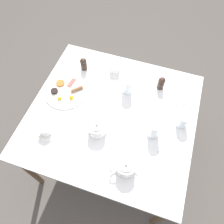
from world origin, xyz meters
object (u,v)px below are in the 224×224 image
water_glass_short (154,130)px  salt_grinder (84,64)px  teapot_near (97,128)px  fork_by_plate (147,101)px  napkin_folded (178,96)px  spoon_for_tea (168,160)px  teapot_far (125,167)px  teacup_with_saucer_right (45,130)px  wine_glass_spare (127,86)px  pepper_grinder (161,83)px  breakfast_plate (66,91)px  water_glass_tall (182,121)px  teacup_with_saucer_left (115,69)px  knife_by_plate (69,156)px

water_glass_short → salt_grinder: 0.75m
teapot_near → fork_by_plate: size_ratio=0.90×
napkin_folded → fork_by_plate: (-0.11, 0.21, -0.00)m
spoon_for_tea → fork_by_plate: bearing=31.0°
teapot_far → water_glass_short: (0.28, -0.10, 0.02)m
teapot_far → teacup_with_saucer_right: (0.07, 0.56, -0.02)m
teapot_near → wine_glass_spare: bearing=-157.2°
teapot_far → napkin_folded: bearing=39.9°
wine_glass_spare → spoon_for_tea: wine_glass_spare is taller
pepper_grinder → breakfast_plate: bearing=111.8°
teacup_with_saucer_right → teapot_far: bearing=-97.5°
teacup_with_saucer_right → fork_by_plate: teacup_with_saucer_right is taller
teapot_near → water_glass_tall: (0.23, -0.51, 0.00)m
teacup_with_saucer_left → fork_by_plate: 0.36m
fork_by_plate → spoon_for_tea: (-0.38, -0.23, 0.00)m
napkin_folded → spoon_for_tea: size_ratio=1.16×
water_glass_short → fork_by_plate: size_ratio=0.68×
breakfast_plate → salt_grinder: salt_grinder is taller
teacup_with_saucer_right → knife_by_plate: 0.23m
teapot_near → teapot_far: 0.31m
water_glass_tall → spoon_for_tea: (-0.27, 0.03, -0.05)m
teacup_with_saucer_left → wine_glass_spare: (-0.16, -0.14, 0.04)m
knife_by_plate → spoon_for_tea: 0.62m
water_glass_tall → teacup_with_saucer_left: bearing=61.6°
teapot_far → fork_by_plate: 0.52m
teacup_with_saucer_left → napkin_folded: size_ratio=0.83×
napkin_folded → fork_by_plate: napkin_folded is taller
teacup_with_saucer_right → teapot_near: bearing=-70.9°
teacup_with_saucer_left → water_glass_tall: size_ratio=1.46×
breakfast_plate → water_glass_tall: (-0.00, -0.84, 0.04)m
salt_grinder → fork_by_plate: salt_grinder is taller
teacup_with_saucer_left → knife_by_plate: size_ratio=0.84×
napkin_folded → wine_glass_spare: bearing=101.0°
teacup_with_saucer_left → water_glass_short: size_ratio=1.18×
teacup_with_saucer_right → water_glass_short: water_glass_short is taller
breakfast_plate → water_glass_tall: size_ratio=3.05×
water_glass_tall → salt_grinder: salt_grinder is taller
spoon_for_tea → knife_by_plate: bearing=105.7°
teacup_with_saucer_left → teapot_near: bearing=-174.2°
teacup_with_saucer_right → salt_grinder: (0.59, -0.03, 0.03)m
wine_glass_spare → knife_by_plate: 0.63m
teapot_far → salt_grinder: teapot_far is taller
pepper_grinder → fork_by_plate: pepper_grinder is taller
wine_glass_spare → spoon_for_tea: bearing=-137.1°
salt_grinder → napkin_folded: size_ratio=0.59×
wine_glass_spare → spoon_for_tea: (-0.42, -0.39, -0.06)m
water_glass_short → spoon_for_tea: 0.21m
teacup_with_saucer_left → salt_grinder: 0.24m
breakfast_plate → water_glass_tall: 0.84m
pepper_grinder → spoon_for_tea: (-0.53, -0.17, -0.05)m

